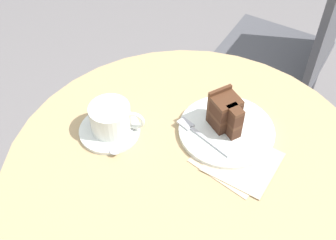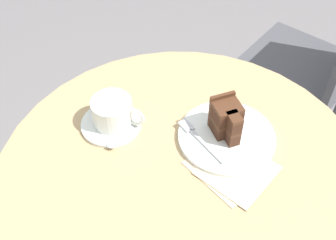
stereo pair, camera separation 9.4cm
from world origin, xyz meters
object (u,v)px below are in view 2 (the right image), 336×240
at_px(coffee_cup, 113,111).
at_px(teaspoon, 120,138).
at_px(fork, 196,136).
at_px(cake_plate, 227,137).
at_px(cafe_chair, 326,56).
at_px(napkin, 234,168).
at_px(saucer, 111,124).
at_px(cake_slice, 227,119).

bearing_deg(coffee_cup, teaspoon, -54.10).
height_order(coffee_cup, fork, coffee_cup).
distance_m(coffee_cup, cake_plate, 0.27).
bearing_deg(cake_plate, coffee_cup, -172.08).
height_order(teaspoon, cake_plate, teaspoon).
bearing_deg(cafe_chair, fork, -2.92).
distance_m(cake_plate, napkin, 0.08).
distance_m(saucer, cake_plate, 0.27).
bearing_deg(cake_slice, cake_plate, -56.62).
xyz_separation_m(saucer, napkin, (0.30, -0.03, -0.00)).
relative_size(coffee_cup, cake_plate, 0.57).
bearing_deg(fork, cafe_chair, -77.41).
bearing_deg(saucer, napkin, -6.59).
relative_size(saucer, cake_slice, 1.56).
bearing_deg(cake_slice, cafe_chair, 68.92).
bearing_deg(fork, teaspoon, 55.56).
bearing_deg(napkin, cake_slice, 114.95).
bearing_deg(cafe_chair, coffee_cup, -15.00).
xyz_separation_m(cake_plate, napkin, (0.03, -0.08, -0.00)).
xyz_separation_m(saucer, fork, (0.20, 0.02, 0.01)).
distance_m(cake_plate, cake_slice, 0.05).
bearing_deg(fork, napkin, -170.61).
bearing_deg(saucer, cake_slice, 11.54).
height_order(cake_plate, cake_slice, cake_slice).
xyz_separation_m(coffee_cup, cafe_chair, (0.49, 0.67, -0.23)).
xyz_separation_m(coffee_cup, teaspoon, (0.03, -0.04, -0.03)).
distance_m(cake_plate, fork, 0.07).
distance_m(teaspoon, cake_slice, 0.24).
relative_size(cake_slice, napkin, 0.42).
xyz_separation_m(cake_slice, napkin, (0.04, -0.09, -0.05)).
xyz_separation_m(cake_plate, cake_slice, (-0.01, 0.01, 0.05)).
bearing_deg(cafe_chair, saucer, -15.06).
xyz_separation_m(coffee_cup, fork, (0.20, 0.01, -0.03)).
xyz_separation_m(fork, napkin, (0.10, -0.05, -0.01)).
relative_size(saucer, teaspoon, 1.45).
distance_m(saucer, napkin, 0.30).
distance_m(saucer, fork, 0.20).
relative_size(coffee_cup, teaspoon, 1.30).
bearing_deg(cake_plate, cake_slice, 123.38).
height_order(napkin, cafe_chair, cafe_chair).
bearing_deg(saucer, fork, 4.75).
bearing_deg(fork, coffee_cup, 40.04).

